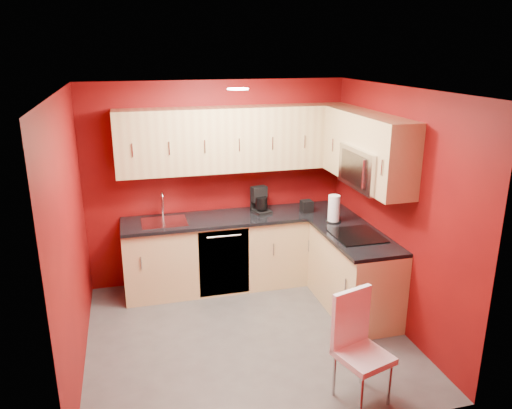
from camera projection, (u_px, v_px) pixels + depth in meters
name	position (u px, v px, depth m)	size (l,w,h in m)	color
floor	(247.00, 336.00, 5.18)	(3.20, 3.20, 0.00)	#514F4C
ceiling	(245.00, 90.00, 4.42)	(3.20, 3.20, 0.00)	white
wall_back	(218.00, 183.00, 6.18)	(3.20, 3.20, 0.00)	maroon
wall_front	(298.00, 293.00, 3.42)	(3.20, 3.20, 0.00)	maroon
wall_left	(71.00, 238.00, 4.41)	(3.00, 3.00, 0.00)	maroon
wall_right	(395.00, 209.00, 5.19)	(3.00, 3.00, 0.00)	maroon
base_cabinets_back	(239.00, 251.00, 6.20)	(2.80, 0.60, 0.87)	#D8BE7B
base_cabinets_right	(354.00, 274.00, 5.59)	(0.60, 1.30, 0.87)	#D8BE7B
countertop_back	(239.00, 217.00, 6.05)	(2.80, 0.63, 0.04)	black
countertop_right	(356.00, 236.00, 5.44)	(0.63, 1.27, 0.04)	black
upper_cabinets_back	(236.00, 139.00, 5.90)	(2.80, 0.35, 0.75)	tan
upper_cabinets_right	(365.00, 142.00, 5.36)	(0.35, 1.55, 0.75)	tan
microwave	(371.00, 168.00, 5.20)	(0.42, 0.76, 0.42)	silver
cooktop	(357.00, 235.00, 5.40)	(0.50, 0.55, 0.01)	black
sink	(164.00, 219.00, 5.83)	(0.52, 0.42, 0.35)	silver
dishwasher_front	(224.00, 263.00, 5.87)	(0.60, 0.02, 0.82)	black
downlight	(238.00, 89.00, 4.70)	(0.20, 0.20, 0.01)	white
coffee_maker	(261.00, 200.00, 6.12)	(0.19, 0.25, 0.32)	black
napkin_holder	(307.00, 206.00, 6.17)	(0.13, 0.13, 0.14)	black
paper_towel	(334.00, 209.00, 5.79)	(0.18, 0.18, 0.32)	white
dining_chair	(364.00, 351.00, 4.10)	(0.39, 0.41, 0.96)	white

